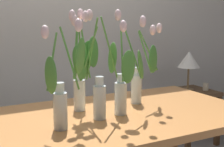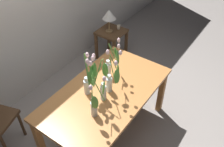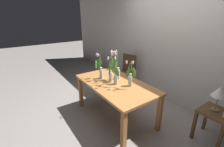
% 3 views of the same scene
% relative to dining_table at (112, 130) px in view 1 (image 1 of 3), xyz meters
% --- Properties ---
extents(room_wall_rear, '(9.00, 0.10, 2.70)m').
position_rel_dining_table_xyz_m(room_wall_rear, '(0.00, 1.46, 0.70)').
color(room_wall_rear, beige).
rests_on(room_wall_rear, ground).
extents(dining_table, '(1.60, 0.90, 0.74)m').
position_rel_dining_table_xyz_m(dining_table, '(0.00, 0.00, 0.00)').
color(dining_table, '#B7753D').
rests_on(dining_table, ground).
extents(tulip_vase_0, '(0.19, 0.18, 0.50)m').
position_rel_dining_table_xyz_m(tulip_vase_0, '(0.27, 0.11, 0.26)').
color(tulip_vase_0, silver).
rests_on(tulip_vase_0, dining_table).
extents(tulip_vase_1, '(0.18, 0.19, 0.58)m').
position_rel_dining_table_xyz_m(tulip_vase_1, '(-0.14, 0.11, 0.33)').
color(tulip_vase_1, silver).
rests_on(tulip_vase_1, dining_table).
extents(tulip_vase_2, '(0.22, 0.19, 0.54)m').
position_rel_dining_table_xyz_m(tulip_vase_2, '(0.05, -0.05, 0.27)').
color(tulip_vase_2, silver).
rests_on(tulip_vase_2, dining_table).
extents(tulip_vase_3, '(0.27, 0.14, 0.58)m').
position_rel_dining_table_xyz_m(tulip_vase_3, '(-0.11, -0.02, 0.30)').
color(tulip_vase_3, silver).
rests_on(tulip_vase_3, dining_table).
extents(tulip_vase_4, '(0.21, 0.15, 0.53)m').
position_rel_dining_table_xyz_m(tulip_vase_4, '(-0.34, -0.13, 0.27)').
color(tulip_vase_4, silver).
rests_on(tulip_vase_4, dining_table).
extents(side_table, '(0.44, 0.44, 0.55)m').
position_rel_dining_table_xyz_m(side_table, '(1.38, 0.89, -0.22)').
color(side_table, brown).
rests_on(side_table, ground).
extents(table_lamp, '(0.22, 0.22, 0.40)m').
position_rel_dining_table_xyz_m(table_lamp, '(1.35, 0.91, 0.21)').
color(table_lamp, olive).
rests_on(table_lamp, side_table).
extents(pillar_candle, '(0.06, 0.06, 0.07)m').
position_rel_dining_table_xyz_m(pillar_candle, '(1.51, 0.83, -0.06)').
color(pillar_candle, beige).
rests_on(pillar_candle, side_table).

